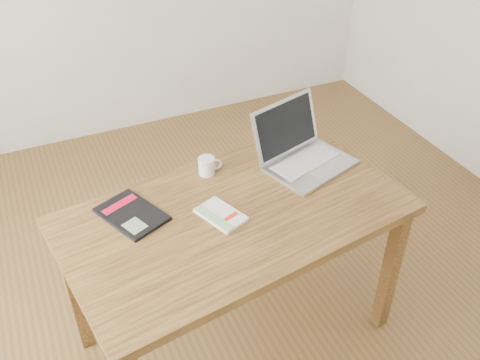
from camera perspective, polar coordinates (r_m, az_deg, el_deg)
name	(u,v)px	position (r m, az deg, el deg)	size (l,w,h in m)	color
room	(202,64)	(1.85, -4.12, 12.26)	(4.04, 4.04, 2.70)	brown
desk	(235,228)	(2.18, -0.54, -5.19)	(1.45, 0.96, 0.75)	brown
white_guidebook	(221,215)	(2.10, -2.06, -3.74)	(0.18, 0.23, 0.02)	silver
black_guidebook	(132,214)	(2.14, -11.49, -3.59)	(0.27, 0.32, 0.01)	black
laptop	(302,152)	(2.39, 6.61, 3.04)	(0.45, 0.43, 0.25)	silver
coffee_mug	(207,165)	(2.31, -3.51, 1.56)	(0.11, 0.07, 0.08)	white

